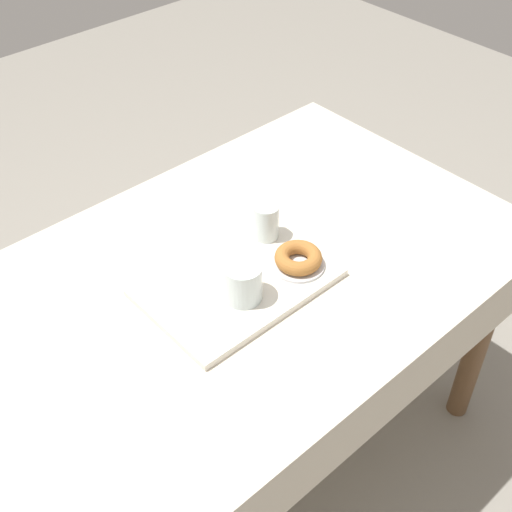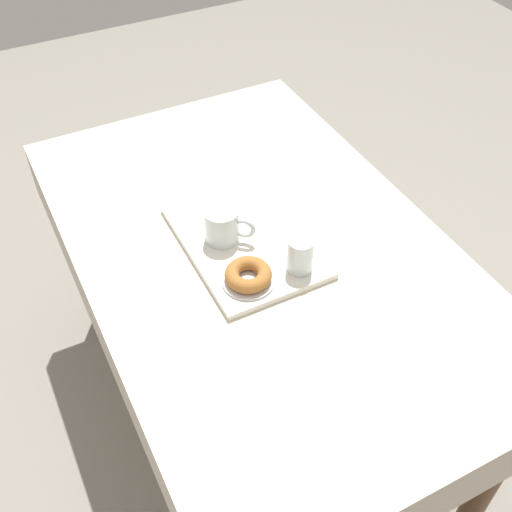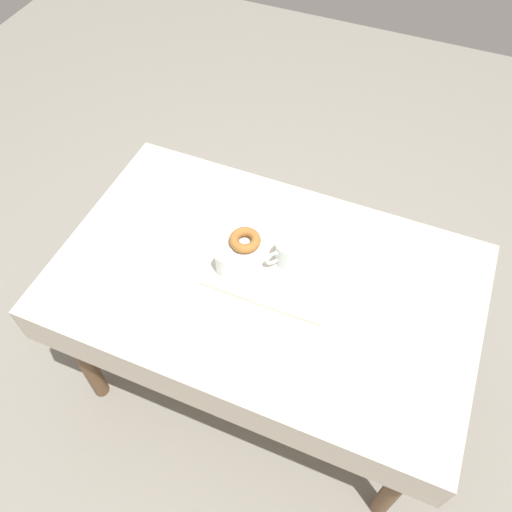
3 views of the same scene
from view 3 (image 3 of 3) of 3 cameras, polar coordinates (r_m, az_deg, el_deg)
ground_plane at (r=2.43m, az=0.76°, el=-12.37°), size 6.00×6.00×0.00m
dining_table at (r=1.87m, az=0.96°, el=-4.14°), size 1.43×0.89×0.74m
serving_tray at (r=1.79m, az=2.09°, el=-1.57°), size 0.42×0.29×0.02m
tea_mug_left at (r=1.77m, az=3.44°, el=0.32°), size 0.10×0.11×0.09m
water_glass_near at (r=1.75m, az=-3.39°, el=-0.80°), size 0.06×0.06×0.09m
donut_plate_left at (r=1.84m, az=-1.20°, el=1.32°), size 0.13×0.13×0.01m
sugar_donut_left at (r=1.83m, az=-1.21°, el=1.72°), size 0.11×0.11×0.03m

